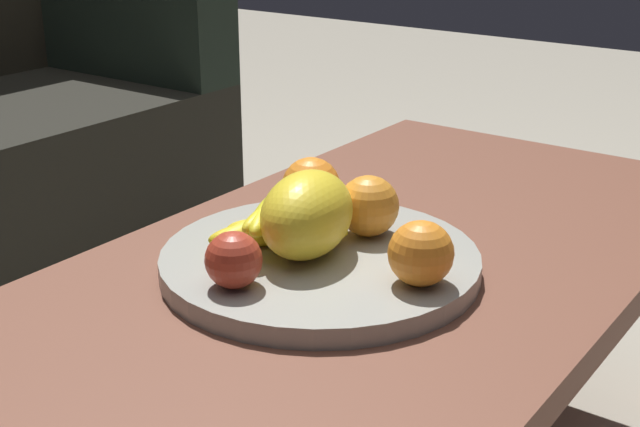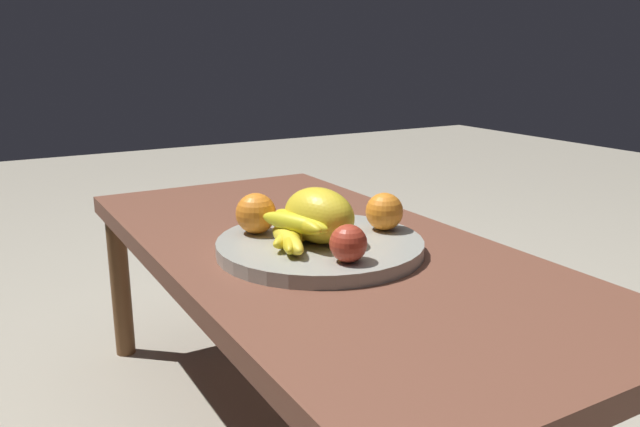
{
  "view_description": "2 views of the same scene",
  "coord_description": "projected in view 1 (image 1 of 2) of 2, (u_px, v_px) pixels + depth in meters",
  "views": [
    {
      "loc": [
        -0.83,
        -0.54,
        0.88
      ],
      "look_at": [
        -0.04,
        0.03,
        0.51
      ],
      "focal_mm": 49.32,
      "sensor_mm": 36.0,
      "label": 1
    },
    {
      "loc": [
        -1.01,
        0.59,
        0.8
      ],
      "look_at": [
        -0.04,
        0.03,
        0.51
      ],
      "focal_mm": 35.38,
      "sensor_mm": 36.0,
      "label": 2
    }
  ],
  "objects": [
    {
      "name": "fruit_bowl",
      "position": [
        320.0,
        262.0,
        1.06
      ],
      "size": [
        0.39,
        0.39,
        0.03
      ],
      "primitive_type": "cylinder",
      "color": "#9A9A90",
      "rests_on": "coffee_table"
    },
    {
      "name": "orange_front",
      "position": [
        368.0,
        206.0,
        1.09
      ],
      "size": [
        0.08,
        0.08,
        0.08
      ],
      "primitive_type": "sphere",
      "color": "orange",
      "rests_on": "fruit_bowl"
    },
    {
      "name": "orange_left",
      "position": [
        421.0,
        253.0,
        0.96
      ],
      "size": [
        0.07,
        0.07,
        0.07
      ],
      "primitive_type": "sphere",
      "color": "orange",
      "rests_on": "fruit_bowl"
    },
    {
      "name": "melon_large_front",
      "position": [
        307.0,
        214.0,
        1.03
      ],
      "size": [
        0.17,
        0.13,
        0.1
      ],
      "primitive_type": "ellipsoid",
      "rotation": [
        0.0,
        0.0,
        0.24
      ],
      "color": "yellow",
      "rests_on": "fruit_bowl"
    },
    {
      "name": "orange_right",
      "position": [
        311.0,
        186.0,
        1.16
      ],
      "size": [
        0.08,
        0.08,
        0.08
      ],
      "primitive_type": "sphere",
      "color": "orange",
      "rests_on": "fruit_bowl"
    },
    {
      "name": "apple_front",
      "position": [
        234.0,
        260.0,
        0.96
      ],
      "size": [
        0.06,
        0.06,
        0.06
      ],
      "primitive_type": "sphere",
      "color": "#B33925",
      "rests_on": "fruit_bowl"
    },
    {
      "name": "banana_bunch",
      "position": [
        273.0,
        223.0,
        1.07
      ],
      "size": [
        0.16,
        0.15,
        0.06
      ],
      "color": "gold",
      "rests_on": "fruit_bowl"
    },
    {
      "name": "coffee_table",
      "position": [
        357.0,
        297.0,
        1.1
      ],
      "size": [
        1.27,
        0.61,
        0.43
      ],
      "color": "brown",
      "rests_on": "ground_plane"
    }
  ]
}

